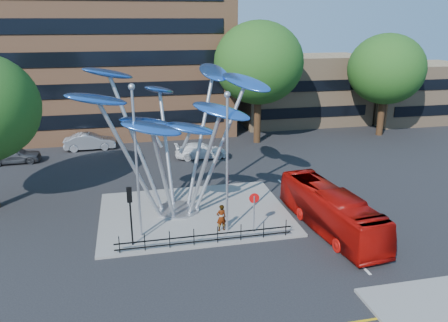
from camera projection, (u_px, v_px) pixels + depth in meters
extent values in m
plane|color=black|center=(230.00, 260.00, 23.08)|extent=(120.00, 120.00, 0.00)
cube|color=slate|center=(194.00, 213.00, 28.42)|extent=(12.00, 9.00, 0.15)
cube|color=tan|center=(302.00, 89.00, 52.97)|extent=(15.00, 8.00, 8.00)
cube|color=tan|center=(414.00, 92.00, 54.14)|extent=(12.00, 8.00, 7.00)
cylinder|color=black|center=(257.00, 115.00, 44.26)|extent=(0.70, 0.70, 5.72)
ellipsoid|color=#184614|center=(259.00, 63.00, 42.65)|extent=(8.80, 8.80, 8.10)
cylinder|color=black|center=(381.00, 112.00, 47.23)|extent=(0.70, 0.70, 5.06)
ellipsoid|color=#184614|center=(386.00, 69.00, 45.81)|extent=(8.00, 8.00, 7.36)
cylinder|color=#9EA0A5|center=(178.00, 210.00, 28.64)|extent=(2.80, 2.80, 0.12)
cylinder|color=#9EA0A5|center=(158.00, 158.00, 26.64)|extent=(0.24, 0.24, 7.80)
ellipsoid|color=blue|center=(97.00, 99.00, 23.85)|extent=(3.92, 2.95, 1.39)
cylinder|color=#9EA0A5|center=(172.00, 170.00, 26.65)|extent=(0.24, 0.24, 6.40)
ellipsoid|color=blue|center=(151.00, 128.00, 23.37)|extent=(3.47, 1.78, 1.31)
cylinder|color=#9EA0A5|center=(187.00, 163.00, 26.95)|extent=(0.24, 0.24, 7.00)
ellipsoid|color=blue|center=(221.00, 111.00, 24.75)|extent=(3.81, 3.11, 1.36)
cylinder|color=#9EA0A5|center=(195.00, 150.00, 27.63)|extent=(0.24, 0.24, 8.20)
ellipsoid|color=blue|center=(246.00, 82.00, 27.43)|extent=(3.52, 4.06, 1.44)
cylinder|color=#9EA0A5|center=(187.00, 143.00, 28.32)|extent=(0.24, 0.24, 8.60)
ellipsoid|color=blue|center=(213.00, 72.00, 29.30)|extent=(2.21, 3.79, 1.39)
cylinder|color=#9EA0A5|center=(171.00, 153.00, 28.40)|extent=(0.24, 0.24, 7.40)
ellipsoid|color=blue|center=(159.00, 90.00, 29.58)|extent=(3.02, 3.71, 1.34)
cylinder|color=#9EA0A5|center=(159.00, 145.00, 27.46)|extent=(0.24, 0.24, 8.80)
ellipsoid|color=blue|center=(108.00, 73.00, 26.82)|extent=(3.88, 3.60, 1.42)
ellipsoid|color=blue|center=(145.00, 122.00, 26.61)|extent=(3.40, 1.96, 1.13)
ellipsoid|color=blue|center=(191.00, 128.00, 26.73)|extent=(3.39, 2.16, 1.11)
cylinder|color=#9EA0A5|center=(137.00, 166.00, 24.04)|extent=(0.14, 0.14, 8.50)
sphere|color=#9EA0A5|center=(132.00, 87.00, 22.69)|extent=(0.36, 0.36, 0.36)
cylinder|color=#9EA0A5|center=(227.00, 167.00, 24.68)|extent=(0.14, 0.14, 8.00)
sphere|color=#9EA0A5|center=(227.00, 95.00, 23.40)|extent=(0.36, 0.36, 0.36)
cylinder|color=black|center=(131.00, 218.00, 23.83)|extent=(0.10, 0.10, 3.20)
cube|color=black|center=(129.00, 195.00, 23.40)|extent=(0.28, 0.18, 0.85)
sphere|color=#FF0C0C|center=(129.00, 190.00, 23.31)|extent=(0.18, 0.18, 0.18)
cylinder|color=#9EA0A5|center=(254.00, 214.00, 25.41)|extent=(0.08, 0.08, 2.30)
cylinder|color=red|center=(254.00, 198.00, 25.12)|extent=(0.60, 0.04, 0.60)
cube|color=white|center=(254.00, 198.00, 25.14)|extent=(0.42, 0.03, 0.10)
cylinder|color=black|center=(119.00, 245.00, 23.29)|extent=(0.05, 0.05, 1.00)
cylinder|color=black|center=(145.00, 242.00, 23.56)|extent=(0.05, 0.05, 1.00)
cylinder|color=black|center=(170.00, 240.00, 23.84)|extent=(0.05, 0.05, 1.00)
cylinder|color=black|center=(194.00, 237.00, 24.11)|extent=(0.05, 0.05, 1.00)
cylinder|color=black|center=(218.00, 235.00, 24.39)|extent=(0.05, 0.05, 1.00)
cylinder|color=black|center=(241.00, 232.00, 24.66)|extent=(0.05, 0.05, 1.00)
cylinder|color=black|center=(264.00, 230.00, 24.94)|extent=(0.05, 0.05, 1.00)
cylinder|color=black|center=(286.00, 228.00, 25.21)|extent=(0.05, 0.05, 1.00)
cube|color=black|center=(206.00, 235.00, 24.23)|extent=(10.00, 0.06, 0.06)
cube|color=black|center=(206.00, 241.00, 24.34)|extent=(10.00, 0.06, 0.06)
imported|color=#A00B07|center=(330.00, 210.00, 25.95)|extent=(3.09, 9.46, 2.59)
imported|color=gray|center=(221.00, 218.00, 25.71)|extent=(0.66, 0.49, 1.65)
imported|color=#3E4045|center=(14.00, 155.00, 38.36)|extent=(4.53, 1.96, 1.52)
imported|color=#B1B3B9|center=(90.00, 141.00, 42.41)|extent=(4.90, 1.83, 1.60)
imported|color=white|center=(201.00, 151.00, 39.88)|extent=(4.71, 1.94, 1.36)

